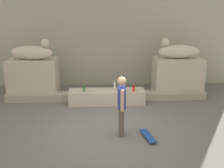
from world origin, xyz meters
TOP-DOWN VIEW (x-y plane):
  - ground_plane at (0.00, 0.00)m, footprint 40.00×40.00m
  - facade_wall at (0.00, 4.75)m, footprint 11.70×0.60m
  - pedestal_left at (-2.79, 3.11)m, footprint 1.83×1.13m
  - pedestal_right at (2.79, 3.11)m, footprint 1.83×1.13m
  - statue_reclining_left at (-2.75, 3.11)m, footprint 1.66×0.77m
  - statue_reclining_right at (2.75, 3.11)m, footprint 1.60×0.57m
  - ledge_block at (0.00, 2.14)m, footprint 2.72×0.66m
  - skater at (0.34, -0.31)m, footprint 0.23×0.54m
  - skateboard at (1.05, -0.53)m, footprint 0.37×0.82m
  - bottle_green at (-0.80, 2.05)m, footprint 0.07×0.07m
  - bottle_clear at (0.29, 2.30)m, footprint 0.07×0.07m
  - bottle_red at (0.95, 1.97)m, footprint 0.08×0.08m
  - bottle_blue at (0.63, 1.94)m, footprint 0.07×0.07m
  - stair_step at (0.00, 2.53)m, footprint 7.41×0.50m

SIDE VIEW (x-z plane):
  - ground_plane at x=0.00m, z-range 0.00..0.00m
  - skateboard at x=1.05m, z-range 0.02..0.10m
  - stair_step at x=0.00m, z-range 0.00..0.28m
  - ledge_block at x=0.00m, z-range 0.00..0.49m
  - bottle_blue at x=0.63m, z-range 0.46..0.73m
  - bottle_green at x=-0.80m, z-range 0.46..0.74m
  - bottle_red at x=0.95m, z-range 0.46..0.75m
  - bottle_clear at x=0.29m, z-range 0.46..0.75m
  - pedestal_left at x=-2.79m, z-range 0.00..1.43m
  - pedestal_right at x=2.79m, z-range 0.00..1.43m
  - skater at x=0.34m, z-range 0.09..1.76m
  - statue_reclining_left at x=-2.75m, z-range 1.33..2.10m
  - statue_reclining_right at x=2.75m, z-range 1.33..2.10m
  - facade_wall at x=0.00m, z-range 0.00..5.46m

